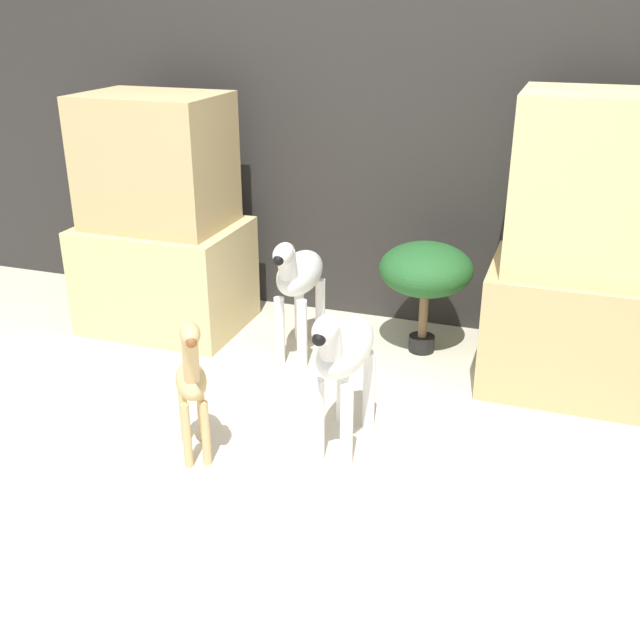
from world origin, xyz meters
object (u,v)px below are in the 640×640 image
object	(u,v)px
zebra_left	(298,279)
giraffe_figurine	(191,380)
potted_palm_front	(426,271)
zebra_right	(343,355)

from	to	relation	value
zebra_left	giraffe_figurine	size ratio (longest dim) A/B	1.01
zebra_left	potted_palm_front	bearing A→B (deg)	22.77
zebra_right	zebra_left	world-z (taller)	same
zebra_right	potted_palm_front	bearing A→B (deg)	82.94
zebra_left	zebra_right	bearing A→B (deg)	-57.89
zebra_left	potted_palm_front	xyz separation A→B (m)	(0.59, 0.25, 0.03)
zebra_left	potted_palm_front	size ratio (longest dim) A/B	1.14
zebra_right	giraffe_figurine	size ratio (longest dim) A/B	1.01
zebra_left	potted_palm_front	distance (m)	0.64
potted_palm_front	zebra_left	bearing A→B (deg)	-157.23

